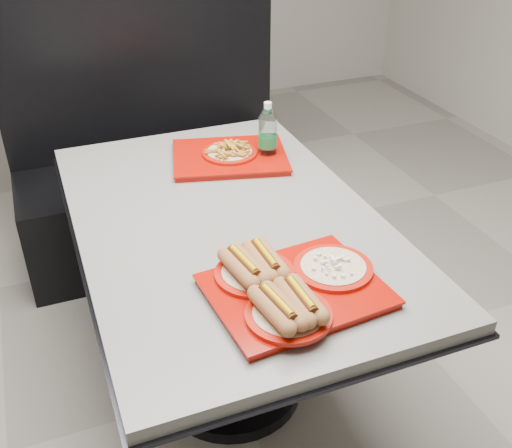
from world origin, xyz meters
name	(u,v)px	position (x,y,z in m)	size (l,w,h in m)	color
ground	(232,387)	(0.00, 0.00, 0.00)	(6.00, 6.00, 0.00)	gray
diner_table	(228,260)	(0.00, 0.00, 0.58)	(0.92, 1.42, 0.75)	black
booth_bench	(155,169)	(0.00, 1.09, 0.40)	(1.30, 0.57, 1.35)	black
tray_near	(289,286)	(0.02, -0.43, 0.78)	(0.46, 0.39, 0.09)	#990C04
tray_far	(230,154)	(0.14, 0.38, 0.77)	(0.48, 0.41, 0.08)	#990C04
water_bottle	(268,135)	(0.28, 0.34, 0.84)	(0.07, 0.07, 0.22)	silver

